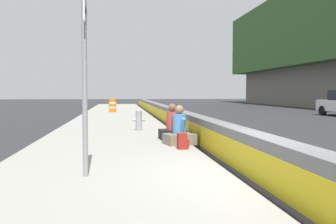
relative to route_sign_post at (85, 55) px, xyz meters
name	(u,v)px	position (x,y,z in m)	size (l,w,h in m)	color
ground_plane	(259,183)	(-0.25, -2.99, -2.21)	(160.00, 160.00, 0.00)	#2B2B2D
sidewalk_strip	(105,183)	(-0.25, -0.34, -2.14)	(80.00, 4.40, 0.14)	gray
jersey_barrier	(259,159)	(-0.25, -2.98, -1.79)	(76.00, 0.45, 0.85)	slate
route_sign_post	(85,55)	(0.00, 0.00, 0.00)	(0.44, 0.09, 3.60)	gray
fire_hydrant	(139,119)	(7.71, -1.30, -1.62)	(0.26, 0.46, 0.88)	gray
seated_person_foreground	(179,132)	(3.74, -2.22, -1.73)	(0.83, 0.91, 1.09)	#706651
seated_person_middle	(172,128)	(4.92, -2.19, -1.73)	(0.70, 0.81, 1.09)	black
backpack	(182,141)	(2.90, -2.16, -1.88)	(0.32, 0.28, 0.40)	maroon
construction_barrel	(113,105)	(21.01, -0.10, -1.59)	(0.54, 0.54, 0.95)	orange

